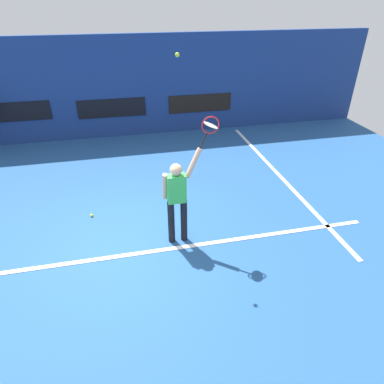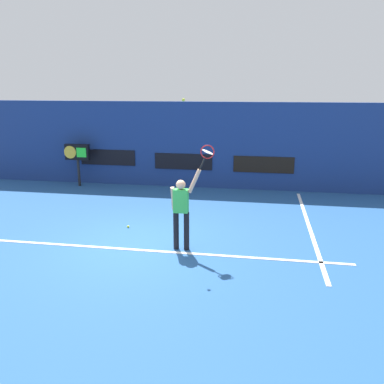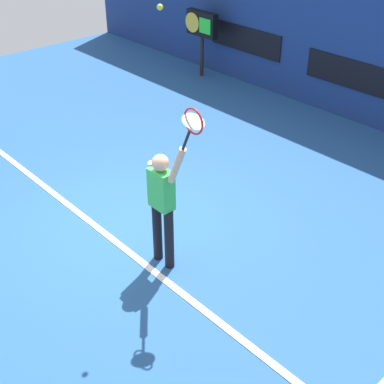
# 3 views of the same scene
# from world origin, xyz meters

# --- Properties ---
(ground_plane) EXTENTS (18.00, 18.00, 0.00)m
(ground_plane) POSITION_xyz_m (0.00, 0.00, 0.00)
(ground_plane) COLOR #23518C
(back_wall) EXTENTS (18.00, 0.20, 3.21)m
(back_wall) POSITION_xyz_m (0.00, 5.96, 1.60)
(back_wall) COLOR navy
(back_wall) RESTS_ON ground_plane
(sponsor_banner_center) EXTENTS (2.20, 0.03, 0.60)m
(sponsor_banner_center) POSITION_xyz_m (0.00, 5.84, 0.99)
(sponsor_banner_center) COLOR black
(sponsor_banner_portside) EXTENTS (2.20, 0.03, 0.60)m
(sponsor_banner_portside) POSITION_xyz_m (-3.00, 5.84, 1.06)
(sponsor_banner_portside) COLOR black
(court_baseline) EXTENTS (10.00, 0.10, 0.01)m
(court_baseline) POSITION_xyz_m (0.00, -0.39, 0.01)
(court_baseline) COLOR white
(court_baseline) RESTS_ON ground_plane
(tennis_player) EXTENTS (0.72, 0.31, 1.96)m
(tennis_player) POSITION_xyz_m (1.10, -0.14, 1.01)
(tennis_player) COLOR black
(tennis_player) RESTS_ON ground_plane
(tennis_racket) EXTENTS (0.41, 0.27, 0.62)m
(tennis_racket) POSITION_xyz_m (1.69, -0.15, 2.32)
(tennis_racket) COLOR black
(tennis_ball) EXTENTS (0.07, 0.07, 0.07)m
(tennis_ball) POSITION_xyz_m (1.16, -0.13, 3.47)
(tennis_ball) COLOR #CCE033
(scoreboard_clock) EXTENTS (0.96, 0.20, 1.62)m
(scoreboard_clock) POSITION_xyz_m (-4.03, 5.36, 1.25)
(scoreboard_clock) COLOR black
(scoreboard_clock) RESTS_ON ground_plane
(spare_ball) EXTENTS (0.07, 0.07, 0.07)m
(spare_ball) POSITION_xyz_m (-0.63, 1.06, 0.03)
(spare_ball) COLOR #CCE033
(spare_ball) RESTS_ON ground_plane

